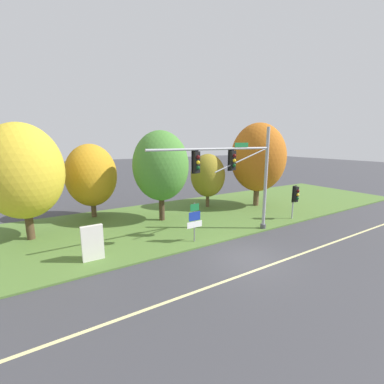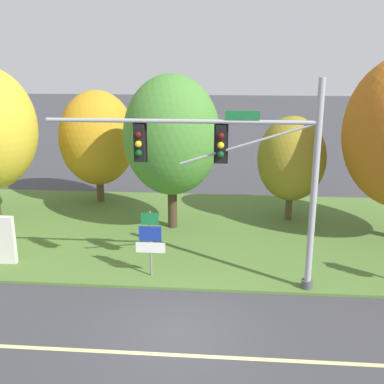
# 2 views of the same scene
# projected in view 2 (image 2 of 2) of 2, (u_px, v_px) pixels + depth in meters

# --- Properties ---
(ground_plane) EXTENTS (160.00, 160.00, 0.00)m
(ground_plane) POSITION_uv_depth(u_px,v_px,m) (180.00, 331.00, 14.33)
(ground_plane) COLOR #3D3D42
(lane_stripe) EXTENTS (36.00, 0.16, 0.01)m
(lane_stripe) POSITION_uv_depth(u_px,v_px,m) (176.00, 355.00, 13.18)
(lane_stripe) COLOR beige
(lane_stripe) RESTS_ON ground
(grass_verge) EXTENTS (48.00, 11.50, 0.10)m
(grass_verge) POSITION_uv_depth(u_px,v_px,m) (199.00, 230.00, 22.21)
(grass_verge) COLOR #517533
(grass_verge) RESTS_ON ground
(traffic_signal_mast) EXTENTS (9.02, 0.49, 7.15)m
(traffic_signal_mast) POSITION_uv_depth(u_px,v_px,m) (238.00, 163.00, 15.68)
(traffic_signal_mast) COLOR #9EA0A5
(traffic_signal_mast) RESTS_ON grass_verge
(route_sign_post) EXTENTS (1.07, 0.08, 2.48)m
(route_sign_post) POSITION_uv_depth(u_px,v_px,m) (150.00, 238.00, 17.22)
(route_sign_post) COLOR slate
(route_sign_post) RESTS_ON grass_verge
(tree_left_of_mast) EXTENTS (4.03, 4.03, 5.99)m
(tree_left_of_mast) POSITION_uv_depth(u_px,v_px,m) (97.00, 138.00, 25.52)
(tree_left_of_mast) COLOR brown
(tree_left_of_mast) RESTS_ON grass_verge
(tree_behind_signpost) EXTENTS (4.30, 4.30, 7.01)m
(tree_behind_signpost) POSITION_uv_depth(u_px,v_px,m) (172.00, 136.00, 21.33)
(tree_behind_signpost) COLOR #423021
(tree_behind_signpost) RESTS_ON grass_verge
(tree_mid_verge) EXTENTS (3.23, 3.23, 5.04)m
(tree_mid_verge) POSITION_uv_depth(u_px,v_px,m) (292.00, 159.00, 22.73)
(tree_mid_verge) COLOR brown
(tree_mid_verge) RESTS_ON grass_verge
(info_kiosk) EXTENTS (1.10, 0.24, 1.90)m
(info_kiosk) POSITION_uv_depth(u_px,v_px,m) (1.00, 240.00, 18.46)
(info_kiosk) COLOR silver
(info_kiosk) RESTS_ON grass_verge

